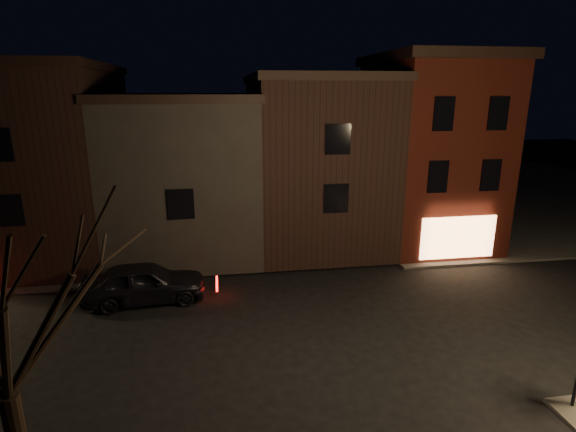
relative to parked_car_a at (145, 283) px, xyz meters
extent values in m
plane|color=black|center=(7.28, -3.45, -0.86)|extent=(120.00, 120.00, 0.00)
cube|color=#2D2B28|center=(27.28, 16.55, -0.80)|extent=(30.00, 30.00, 0.12)
cube|color=#2D2B28|center=(-12.72, 16.55, -0.80)|extent=(30.00, 30.00, 0.12)
cube|color=#47130C|center=(15.28, 6.05, 4.26)|extent=(6.00, 8.00, 10.00)
cube|color=black|center=(15.28, 6.05, 9.51)|extent=(6.50, 8.50, 0.50)
cube|color=#EDA56A|center=(15.28, 2.00, 0.56)|extent=(4.00, 0.12, 2.20)
cube|color=black|center=(8.78, 7.05, 3.76)|extent=(7.00, 10.00, 9.00)
cube|color=black|center=(8.78, 7.05, 8.46)|extent=(7.30, 10.30, 0.40)
cube|color=black|center=(1.53, 7.05, 3.26)|extent=(7.50, 10.00, 8.00)
cube|color=black|center=(1.53, 7.05, 7.46)|extent=(7.80, 10.30, 0.40)
cube|color=black|center=(-5.72, 7.05, 4.01)|extent=(7.00, 10.00, 9.50)
cube|color=black|center=(-5.72, 7.05, 8.96)|extent=(7.30, 10.30, 0.40)
imported|color=black|center=(0.00, 0.00, 0.00)|extent=(5.19, 2.42, 1.72)
camera|label=1|loc=(3.27, -18.22, 7.84)|focal=28.00mm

